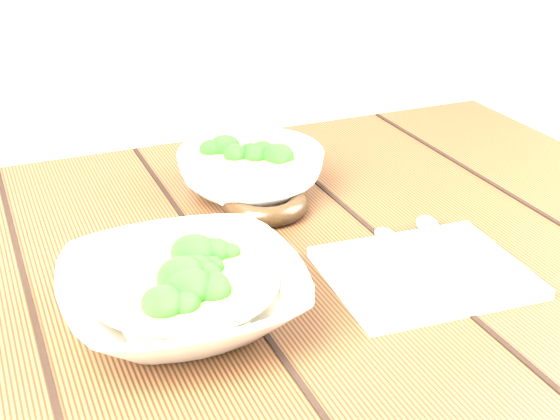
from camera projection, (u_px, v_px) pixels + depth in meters
name	position (u px, v px, depth m)	size (l,w,h in m)	color
table	(239.00, 354.00, 0.91)	(1.20, 0.80, 0.75)	#3B2010
soup_bowl_front	(183.00, 293.00, 0.75)	(0.25, 0.25, 0.07)	silver
soup_bowl_back	(251.00, 170.00, 1.02)	(0.23, 0.23, 0.07)	silver
trivet	(266.00, 204.00, 0.98)	(0.11, 0.11, 0.03)	black
napkin	(425.00, 272.00, 0.84)	(0.21, 0.17, 0.01)	beige
spoon_left	(399.00, 250.00, 0.86)	(0.04, 0.17, 0.01)	#9F9B8C
spoon_right	(433.00, 237.00, 0.89)	(0.08, 0.16, 0.01)	#9F9B8C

